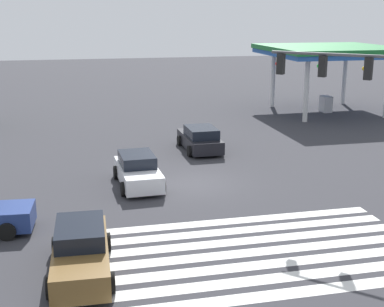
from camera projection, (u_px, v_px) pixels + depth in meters
The scene contains 6 objects.
ground_plane at pixel (192, 184), 25.53m from camera, with size 141.80×141.80×0.00m, color #333338.
crosswalk_markings at pixel (243, 253), 18.17m from camera, with size 12.39×6.30×0.01m.
car_1 at pixel (200, 139), 31.45m from camera, with size 2.11×4.32×1.45m.
car_2 at pixel (138, 171), 25.15m from camera, with size 2.10×4.31×1.48m.
car_3 at pixel (81, 251), 16.74m from camera, with size 2.07×4.69×1.50m.
gas_station_canopy at pixel (329, 53), 42.46m from camera, with size 9.74×9.74×5.29m.
Camera 1 is at (-5.43, -23.68, 7.98)m, focal length 50.00 mm.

